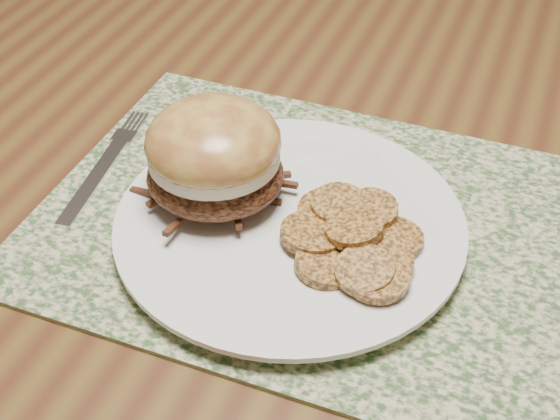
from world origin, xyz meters
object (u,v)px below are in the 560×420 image
(dining_table, at_px, (396,172))
(dinner_plate, at_px, (290,226))
(fork, at_px, (105,164))
(pork_sandwich, at_px, (214,156))

(dining_table, bearing_deg, dinner_plate, -100.18)
(dining_table, height_order, dinner_plate, dinner_plate)
(dinner_plate, bearing_deg, fork, 172.47)
(dinner_plate, relative_size, pork_sandwich, 1.94)
(fork, bearing_deg, dining_table, 33.47)
(pork_sandwich, relative_size, fork, 0.79)
(dinner_plate, height_order, fork, dinner_plate)
(dining_table, bearing_deg, fork, -139.23)
(dinner_plate, relative_size, fork, 1.54)
(pork_sandwich, bearing_deg, dinner_plate, -19.78)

